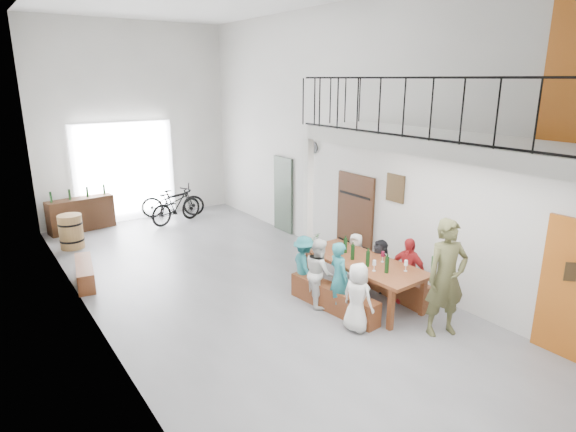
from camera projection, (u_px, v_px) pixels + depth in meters
floor at (241, 286)px, 9.55m from camera, size 12.00×12.00×0.00m
room_walls at (236, 103)px, 8.57m from camera, size 12.00×12.00×12.00m
gateway_portal at (125, 172)px, 13.65m from camera, size 2.80×0.08×2.80m
right_wall_decor at (412, 201)px, 9.07m from camera, size 0.07×8.28×5.07m
balcony at (450, 147)px, 7.34m from camera, size 1.52×5.62×4.00m
tasting_table at (363, 265)px, 8.74m from camera, size 1.11×2.46×0.79m
bench_inner at (333, 299)px, 8.50m from camera, size 0.52×1.92×0.44m
bench_wall at (387, 281)px, 9.19m from camera, size 0.33×2.03×0.46m
tableware at (365, 255)px, 8.57m from camera, size 0.58×1.74×0.35m
side_bench at (85, 273)px, 9.67m from camera, size 0.55×1.46×0.40m
oak_barrel at (71, 232)px, 11.58m from camera, size 0.56×0.56×0.83m
serving_counter at (81, 214)px, 12.95m from camera, size 1.73×0.71×0.89m
counter_bottles at (78, 193)px, 12.79m from camera, size 1.43×0.24×0.28m
guest_left_a at (357, 297)px, 7.73m from camera, size 0.47×0.62×1.16m
guest_left_b at (339, 278)px, 8.28m from camera, size 0.39×0.52×1.31m
guest_left_c at (319, 272)px, 8.62m from camera, size 0.66×0.74×1.25m
guest_left_d at (304, 266)px, 9.03m from camera, size 0.62×0.84×1.16m
guest_right_a at (407, 271)px, 8.67m from camera, size 0.45×0.78×1.25m
guest_right_b at (380, 265)px, 9.22m from camera, size 0.38×0.98×1.03m
guest_right_c at (355, 258)px, 9.64m from camera, size 0.49×0.58×1.01m
host_standing at (446, 278)px, 7.54m from camera, size 0.81×0.66×1.91m
potted_plant at (312, 241)px, 11.55m from camera, size 0.39×0.34×0.42m
bicycle_near at (173, 201)px, 14.21m from camera, size 1.92×1.29×0.95m
bicycle_far at (176, 206)px, 13.58m from camera, size 1.73×0.90×1.00m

